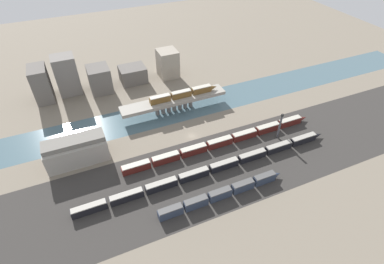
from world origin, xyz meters
The scene contains 15 objects.
ground_plane centered at (0.00, 0.00, 0.00)m, with size 400.00×400.00×0.00m, color #756B5B.
railbed_yard centered at (0.00, -24.00, 0.00)m, with size 280.00×42.00×0.01m, color #33302D.
river_water centered at (0.00, 23.02, 0.00)m, with size 320.00×21.65×0.01m, color #47606B.
bridge centered at (0.00, 23.02, 5.70)m, with size 55.69×8.62×7.19m.
train_on_bridge centered at (5.52, 23.02, 8.90)m, with size 37.19×2.96×3.50m.
train_yard_near centered at (-3.46, -37.39, 1.91)m, with size 52.06×2.82×3.89m.
train_yard_mid centered at (-1.16, -24.33, 1.71)m, with size 113.56×2.66×3.48m.
train_yard_far centered at (10.62, -11.05, 1.77)m, with size 94.04×2.97×3.60m.
warehouse_building centered at (-50.94, 4.70, 5.62)m, with size 25.30×10.96×11.81m.
signal_tower centered at (36.73, -16.85, 6.63)m, with size 1.00×0.92×13.46m.
city_block_far_left centered at (-61.40, 61.24, 9.56)m, with size 8.93×14.50×19.11m, color #605B56.
city_block_left centered at (-47.67, 63.14, 11.03)m, with size 11.87×10.98×22.05m, color slate.
city_block_center centered at (-31.35, 58.30, 7.23)m, with size 11.75×13.49×14.47m, color #605B56.
city_block_right centered at (-11.77, 61.12, 4.67)m, with size 15.05×12.55×9.33m, color #605B56.
city_block_far_right centered at (9.75, 59.00, 8.33)m, with size 11.33×11.90×16.66m, color gray.
Camera 1 is at (-42.71, -99.10, 91.99)m, focal length 28.00 mm.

